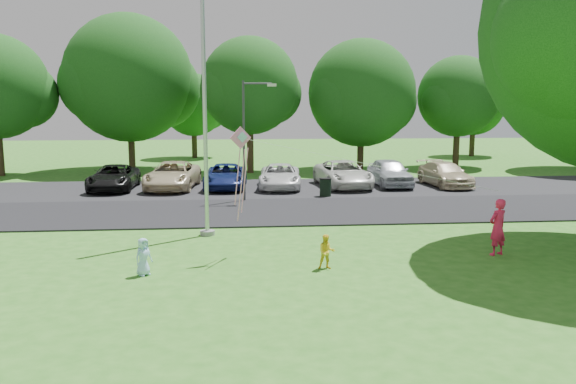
{
  "coord_description": "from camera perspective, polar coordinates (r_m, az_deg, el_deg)",
  "views": [
    {
      "loc": [
        -2.48,
        -13.79,
        4.35
      ],
      "look_at": [
        -0.84,
        4.0,
        1.6
      ],
      "focal_mm": 35.0,
      "sensor_mm": 36.0,
      "label": 1
    }
  ],
  "objects": [
    {
      "name": "trash_can",
      "position": [
        26.91,
        3.82,
        0.44
      ],
      "size": [
        0.58,
        0.58,
        0.93
      ],
      "rotation": [
        0.0,
        0.0,
        -0.34
      ],
      "color": "black",
      "rests_on": "ground"
    },
    {
      "name": "parked_cars",
      "position": [
        29.6,
        -1.35,
        1.73
      ],
      "size": [
        19.63,
        5.41,
        1.47
      ],
      "color": "black",
      "rests_on": "ground"
    },
    {
      "name": "child_blue",
      "position": [
        15.04,
        -14.48,
        -6.39
      ],
      "size": [
        0.56,
        0.57,
        0.99
      ],
      "primitive_type": "imported",
      "rotation": [
        0.0,
        0.0,
        0.8
      ],
      "color": "#A6D4FF",
      "rests_on": "ground"
    },
    {
      "name": "child_yellow",
      "position": [
        15.17,
        3.93,
        -6.08
      ],
      "size": [
        0.47,
        0.37,
        0.94
      ],
      "primitive_type": "imported",
      "rotation": [
        0.0,
        0.0,
        -0.02
      ],
      "color": "yellow",
      "rests_on": "ground"
    },
    {
      "name": "ground",
      "position": [
        14.67,
        4.76,
        -8.53
      ],
      "size": [
        120.0,
        120.0,
        0.0
      ],
      "primitive_type": "plane",
      "color": "#2D6F1D",
      "rests_on": "ground"
    },
    {
      "name": "woman",
      "position": [
        17.54,
        20.52,
        -3.36
      ],
      "size": [
        0.72,
        0.62,
        1.68
      ],
      "primitive_type": "imported",
      "rotation": [
        0.0,
        0.0,
        3.57
      ],
      "color": "#F62052",
      "rests_on": "ground"
    },
    {
      "name": "parking_strip",
      "position": [
        29.71,
        -0.42,
        0.39
      ],
      "size": [
        42.0,
        7.0,
        0.06
      ],
      "primitive_type": "cube",
      "color": "black",
      "rests_on": "ground"
    },
    {
      "name": "street_lamp",
      "position": [
        25.49,
        -4.03,
        6.34
      ],
      "size": [
        1.54,
        0.24,
        5.47
      ],
      "rotation": [
        0.0,
        0.0,
        -0.06
      ],
      "color": "#3F3F44",
      "rests_on": "ground"
    },
    {
      "name": "horizon_trees",
      "position": [
        48.11,
        2.59,
        8.69
      ],
      "size": [
        77.46,
        7.2,
        7.02
      ],
      "color": "#332316",
      "rests_on": "ground"
    },
    {
      "name": "kite",
      "position": [
        15.92,
        -4.16,
        3.9
      ],
      "size": [
        7.77,
        0.73,
        2.75
      ],
      "rotation": [
        0.0,
        0.0,
        0.33
      ],
      "color": "pink",
      "rests_on": "ground"
    },
    {
      "name": "flagpole",
      "position": [
        18.81,
        -8.46,
        8.1
      ],
      "size": [
        0.5,
        0.5,
        10.0
      ],
      "color": "#B7BABF",
      "rests_on": "ground"
    },
    {
      "name": "park_road",
      "position": [
        23.32,
        0.93,
        -1.92
      ],
      "size": [
        60.0,
        6.0,
        0.06
      ],
      "primitive_type": "cube",
      "color": "black",
      "rests_on": "ground"
    },
    {
      "name": "tree_row",
      "position": [
        38.26,
        0.87,
        10.79
      ],
      "size": [
        64.35,
        11.94,
        10.88
      ],
      "color": "#332316",
      "rests_on": "ground"
    }
  ]
}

